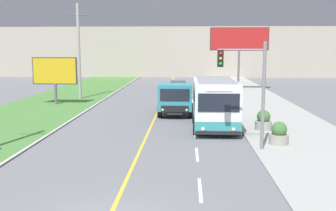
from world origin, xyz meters
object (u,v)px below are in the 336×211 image
(utility_pole_far, at_px, (79,51))
(traffic_light_mast, at_px, (249,81))
(car_distant, at_px, (178,88))
(planter_round_second, at_px, (263,121))
(billboard_large, at_px, (239,41))
(city_bus, at_px, (215,104))
(planter_round_near, at_px, (279,134))
(dump_truck, at_px, (176,99))
(billboard_small, at_px, (55,72))

(utility_pole_far, height_order, traffic_light_mast, utility_pole_far)
(car_distant, height_order, planter_round_second, car_distant)
(utility_pole_far, bearing_deg, planter_round_second, -43.22)
(planter_round_second, bearing_deg, billboard_large, 86.73)
(traffic_light_mast, bearing_deg, city_bus, 103.39)
(car_distant, height_order, planter_round_near, car_distant)
(dump_truck, relative_size, billboard_large, 0.89)
(billboard_small, bearing_deg, dump_truck, -24.45)
(billboard_small, bearing_deg, traffic_light_mast, -45.73)
(billboard_large, height_order, billboard_small, billboard_large)
(city_bus, xyz_separation_m, billboard_small, (-13.08, 9.53, 1.28))
(city_bus, bearing_deg, dump_truck, 118.10)
(planter_round_second, bearing_deg, traffic_light_mast, -109.66)
(billboard_large, bearing_deg, dump_truck, -112.27)
(traffic_light_mast, distance_m, planter_round_second, 5.64)
(planter_round_near, bearing_deg, billboard_small, 139.76)
(dump_truck, relative_size, utility_pole_far, 0.70)
(dump_truck, distance_m, planter_round_second, 7.56)
(car_distant, xyz_separation_m, utility_pole_far, (-9.41, -3.41, 3.87))
(city_bus, distance_m, traffic_light_mast, 5.59)
(billboard_small, bearing_deg, car_distant, 35.14)
(car_distant, bearing_deg, billboard_large, 30.89)
(dump_truck, distance_m, traffic_light_mast, 10.78)
(dump_truck, bearing_deg, planter_round_near, -57.94)
(billboard_small, xyz_separation_m, planter_round_second, (15.96, -10.05, -2.23))
(traffic_light_mast, bearing_deg, car_distant, 99.89)
(utility_pole_far, relative_size, billboard_large, 1.27)
(traffic_light_mast, relative_size, billboard_small, 1.28)
(dump_truck, distance_m, billboard_large, 18.03)
(city_bus, height_order, car_distant, city_bus)
(traffic_light_mast, distance_m, billboard_large, 26.31)
(city_bus, bearing_deg, planter_round_second, -10.08)
(utility_pole_far, height_order, billboard_small, utility_pole_far)
(dump_truck, xyz_separation_m, planter_round_near, (5.51, -8.80, -0.62))
(city_bus, height_order, traffic_light_mast, traffic_light_mast)
(billboard_large, relative_size, planter_round_second, 6.06)
(dump_truck, relative_size, planter_round_near, 5.50)
(city_bus, bearing_deg, billboard_large, 78.92)
(car_distant, bearing_deg, city_bus, -81.19)
(billboard_small, distance_m, planter_round_second, 18.99)
(car_distant, height_order, utility_pole_far, utility_pole_far)
(billboard_small, relative_size, planter_round_second, 3.48)
(planter_round_second, bearing_deg, car_distant, 107.51)
(dump_truck, height_order, planter_round_near, dump_truck)
(planter_round_near, bearing_deg, utility_pole_far, 130.53)
(dump_truck, height_order, planter_round_second, dump_truck)
(city_bus, bearing_deg, billboard_small, 143.91)
(city_bus, distance_m, planter_round_near, 5.12)
(traffic_light_mast, xyz_separation_m, planter_round_second, (1.65, 4.63, -2.76))
(car_distant, distance_m, traffic_light_mast, 22.53)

